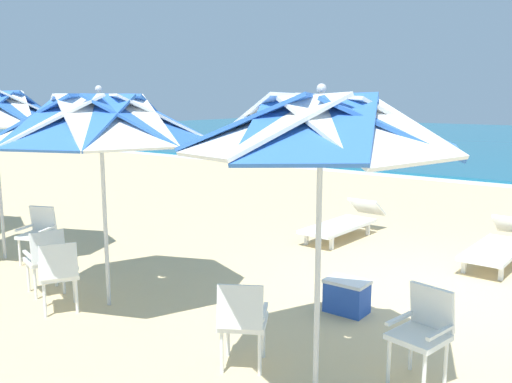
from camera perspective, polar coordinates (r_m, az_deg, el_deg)
The scene contains 11 objects.
ground_plane at distance 7.68m, azimuth 19.21°, elevation -9.82°, with size 80.00×80.00×0.00m, color #D3B784.
beach_umbrella_0 at distance 4.40m, azimuth 6.87°, elevation 6.85°, with size 2.35×2.35×2.63m.
plastic_chair_0 at distance 5.14m, azimuth 17.27°, elevation -13.71°, with size 0.52×0.54×0.87m.
plastic_chair_1 at distance 5.13m, azimuth -1.48°, elevation -13.32°, with size 0.61×0.62×0.87m.
beach_umbrella_1 at distance 6.57m, azimuth -16.17°, elevation 7.26°, with size 2.59×2.59×2.66m.
plastic_chair_2 at distance 7.48m, azimuth -21.36°, elevation -6.50°, with size 0.57×0.55×0.87m.
plastic_chair_3 at distance 6.82m, azimuth -20.16°, elevation -7.99°, with size 0.62×0.61×0.87m.
plastic_chair_4 at distance 8.97m, azimuth -22.04°, elevation -3.89°, with size 0.58×0.60×0.87m.
sun_lounger_1 at distance 9.15m, azimuth 24.37°, elevation -5.18°, with size 0.69×2.16×0.62m.
sun_lounger_2 at distance 9.96m, azimuth 9.34°, elevation -3.24°, with size 0.72×2.17×0.62m.
cooler_box at distance 6.59m, azimuth 9.59°, elevation -10.85°, with size 0.50×0.34×0.40m.
Camera 1 is at (2.13, -6.94, 2.51)m, focal length 37.77 mm.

